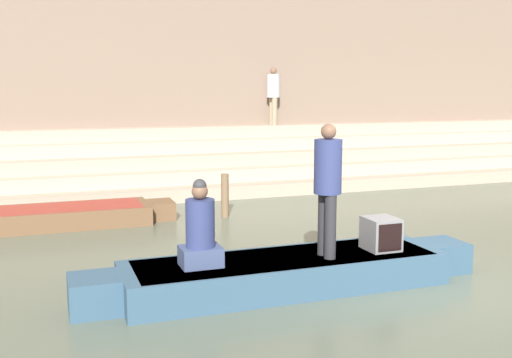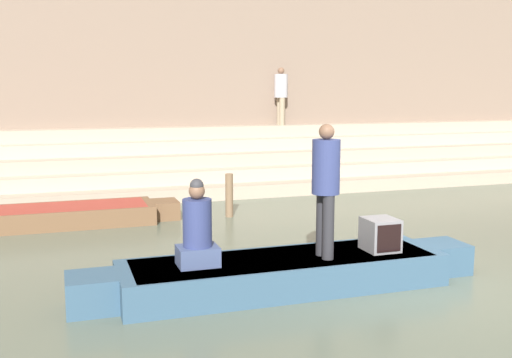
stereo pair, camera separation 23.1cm
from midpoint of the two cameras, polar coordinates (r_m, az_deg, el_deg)
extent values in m
plane|color=#566051|center=(8.68, 17.60, -9.90)|extent=(120.00, 120.00, 0.00)
cube|color=tan|center=(16.21, -0.39, -0.39)|extent=(36.00, 2.91, 0.33)
cube|color=#B2A28D|center=(16.43, -0.71, 0.89)|extent=(36.00, 2.33, 0.33)
cube|color=tan|center=(16.67, -1.01, 2.14)|extent=(36.00, 1.74, 0.33)
cube|color=#B2A28D|center=(16.91, -1.30, 3.35)|extent=(36.00, 1.16, 0.33)
cube|color=tan|center=(17.16, -1.59, 4.52)|extent=(36.00, 0.58, 0.33)
cube|color=#7F6B5B|center=(18.00, -2.45, 11.50)|extent=(34.20, 1.20, 7.22)
cube|color=#4C4037|center=(17.54, -1.83, 0.75)|extent=(34.20, 0.12, 0.60)
cube|color=#33516B|center=(8.22, 3.47, -8.94)|extent=(4.42, 1.21, 0.44)
cube|color=beige|center=(8.16, 3.48, -7.64)|extent=(4.07, 1.11, 0.05)
cube|color=#33516B|center=(9.41, 17.98, -7.07)|extent=(0.62, 0.67, 0.44)
cube|color=#33516B|center=(7.70, -14.55, -10.44)|extent=(0.62, 0.67, 0.44)
cylinder|color=olive|center=(8.62, -2.41, -7.26)|extent=(2.83, 0.04, 0.04)
cylinder|color=#28282D|center=(8.22, 7.09, -4.27)|extent=(0.16, 0.16, 0.87)
cylinder|color=#28282D|center=(8.04, 7.71, -4.57)|extent=(0.16, 0.16, 0.87)
cylinder|color=navy|center=(7.99, 7.51, 1.16)|extent=(0.37, 0.37, 0.72)
sphere|color=brown|center=(7.94, 7.57, 4.49)|extent=(0.21, 0.21, 0.21)
cube|color=#3D4C75|center=(7.78, -4.72, -7.31)|extent=(0.52, 0.41, 0.25)
cylinder|color=navy|center=(7.67, -4.76, -4.19)|extent=(0.37, 0.37, 0.62)
sphere|color=brown|center=(7.59, -4.79, -1.16)|extent=(0.21, 0.21, 0.21)
sphere|color=#333338|center=(7.58, -4.80, -0.62)|extent=(0.18, 0.18, 0.18)
cube|color=slate|center=(8.64, 12.50, -5.17)|extent=(0.44, 0.47, 0.46)
cube|color=black|center=(8.44, 13.33, -5.53)|extent=(0.36, 0.02, 0.38)
cube|color=brown|center=(12.51, -17.97, -3.38)|extent=(3.80, 1.25, 0.38)
cube|color=#993328|center=(12.48, -18.01, -2.65)|extent=(3.49, 1.15, 0.05)
cube|color=brown|center=(12.69, -8.16, -2.88)|extent=(0.53, 0.69, 0.38)
cylinder|color=brown|center=(12.66, -2.04, -1.57)|extent=(0.16, 0.16, 0.92)
cylinder|color=gray|center=(17.68, 2.63, 6.47)|extent=(0.16, 0.16, 0.80)
cylinder|color=gray|center=(17.48, 2.88, 6.44)|extent=(0.16, 0.16, 0.80)
cylinder|color=#B2B2BC|center=(17.56, 2.78, 8.86)|extent=(0.38, 0.38, 0.67)
sphere|color=brown|center=(17.57, 2.79, 10.26)|extent=(0.19, 0.19, 0.19)
camera|label=1|loc=(0.12, -89.27, 0.11)|focal=42.00mm
camera|label=2|loc=(0.12, 90.73, -0.11)|focal=42.00mm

